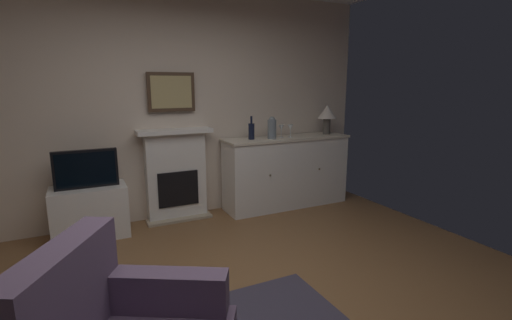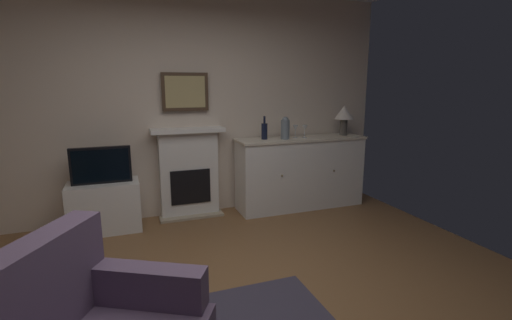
% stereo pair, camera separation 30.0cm
% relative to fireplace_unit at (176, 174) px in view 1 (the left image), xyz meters
% --- Properties ---
extents(wall_rear, '(5.24, 0.06, 2.72)m').
position_rel_fireplace_unit_xyz_m(wall_rear, '(-0.01, 0.13, 0.81)').
color(wall_rear, beige).
rests_on(wall_rear, ground_plane).
extents(fireplace_unit, '(0.87, 0.30, 1.10)m').
position_rel_fireplace_unit_xyz_m(fireplace_unit, '(0.00, 0.00, 0.00)').
color(fireplace_unit, white).
rests_on(fireplace_unit, ground_plane).
extents(framed_picture, '(0.55, 0.04, 0.45)m').
position_rel_fireplace_unit_xyz_m(framed_picture, '(0.00, 0.05, 0.98)').
color(framed_picture, '#473323').
extents(sideboard_cabinet, '(1.71, 0.49, 0.94)m').
position_rel_fireplace_unit_xyz_m(sideboard_cabinet, '(1.44, -0.18, -0.08)').
color(sideboard_cabinet, white).
rests_on(sideboard_cabinet, ground_plane).
extents(table_lamp, '(0.26, 0.26, 0.40)m').
position_rel_fireplace_unit_xyz_m(table_lamp, '(2.08, -0.18, 0.67)').
color(table_lamp, '#4C4742').
rests_on(table_lamp, sideboard_cabinet).
extents(wine_bottle, '(0.08, 0.08, 0.29)m').
position_rel_fireplace_unit_xyz_m(wine_bottle, '(0.94, -0.15, 0.49)').
color(wine_bottle, black).
rests_on(wine_bottle, sideboard_cabinet).
extents(wine_glass_left, '(0.07, 0.07, 0.16)m').
position_rel_fireplace_unit_xyz_m(wine_glass_left, '(1.35, -0.17, 0.51)').
color(wine_glass_left, silver).
rests_on(wine_glass_left, sideboard_cabinet).
extents(wine_glass_center, '(0.07, 0.07, 0.16)m').
position_rel_fireplace_unit_xyz_m(wine_glass_center, '(1.46, -0.22, 0.51)').
color(wine_glass_center, silver).
rests_on(wine_glass_center, sideboard_cabinet).
extents(vase_decorative, '(0.11, 0.11, 0.28)m').
position_rel_fireplace_unit_xyz_m(vase_decorative, '(1.19, -0.23, 0.53)').
color(vase_decorative, slate).
rests_on(vase_decorative, sideboard_cabinet).
extents(tv_cabinet, '(0.75, 0.42, 0.55)m').
position_rel_fireplace_unit_xyz_m(tv_cabinet, '(-0.97, -0.16, -0.27)').
color(tv_cabinet, white).
rests_on(tv_cabinet, ground_plane).
extents(tv_set, '(0.62, 0.07, 0.40)m').
position_rel_fireplace_unit_xyz_m(tv_set, '(-0.97, -0.19, 0.21)').
color(tv_set, black).
rests_on(tv_set, tv_cabinet).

